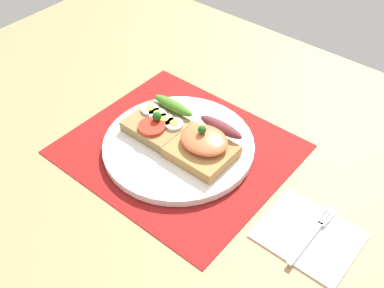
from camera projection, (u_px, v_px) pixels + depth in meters
ground_plane at (179, 156)px, 80.98cm from camera, size 120.00×90.00×3.20cm
placemat at (179, 149)px, 79.78cm from camera, size 36.27×32.10×0.30cm
plate at (179, 145)px, 79.22cm from camera, size 26.05×26.05×1.31cm
sandwich_egg_tomato at (159, 122)px, 80.42cm from camera, size 9.88×9.83×4.13cm
sandwich_salmon at (205, 144)px, 75.71cm from camera, size 10.08×10.20×5.39cm
napkin at (309, 235)px, 66.53cm from camera, size 13.74×11.46×0.60cm
fork at (313, 232)px, 66.29cm from camera, size 1.62×12.74×0.32cm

